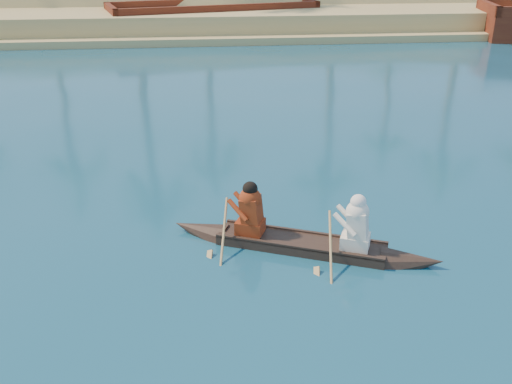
{
  "coord_description": "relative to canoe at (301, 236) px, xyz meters",
  "views": [
    {
      "loc": [
        6.28,
        -6.88,
        4.96
      ],
      "look_at": [
        7.32,
        2.7,
        0.65
      ],
      "focal_mm": 40.0,
      "sensor_mm": 36.0,
      "label": 1
    }
  ],
  "objects": [
    {
      "name": "shrub_cluster",
      "position": [
        -8.0,
        29.84,
        0.95
      ],
      "size": [
        100.0,
        6.0,
        2.4
      ],
      "primitive_type": null,
      "color": "#253F16",
      "rests_on": "ground"
    },
    {
      "name": "canoe",
      "position": [
        0.0,
        0.0,
        0.0
      ],
      "size": [
        4.64,
        2.45,
        1.32
      ],
      "rotation": [
        0.0,
        0.0,
        -0.4
      ],
      "color": "#31241A",
      "rests_on": "ground"
    },
    {
      "name": "barge_mid",
      "position": [
        -0.52,
        25.34,
        0.43
      ],
      "size": [
        12.24,
        6.62,
        1.94
      ],
      "rotation": [
        0.0,
        0.0,
        0.25
      ],
      "color": "#5C2513",
      "rests_on": "ground"
    }
  ]
}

